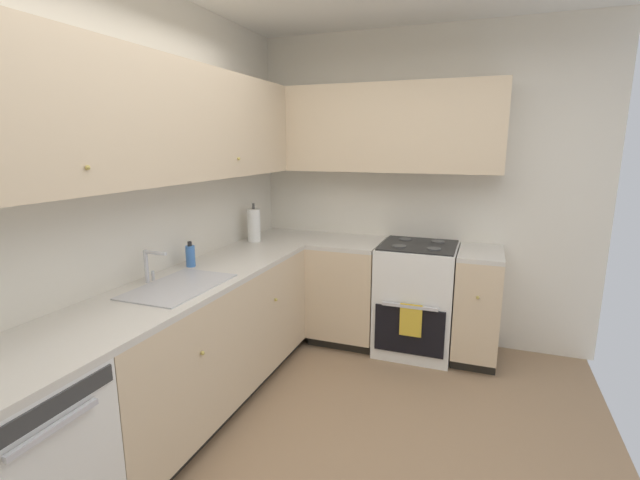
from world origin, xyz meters
The scene contains 13 objects.
wall_back centered at (0.00, 1.45, 1.34)m, with size 4.20×0.05×2.68m, color silver.
wall_right centered at (2.07, 0.00, 1.34)m, with size 0.05×2.95×2.68m, color silver.
lower_cabinets_back centered at (0.43, 1.13, 0.44)m, with size 2.04×0.62×0.88m.
countertop_back centered at (0.42, 1.13, 0.89)m, with size 3.25×0.60×0.04m, color beige.
lower_cabinets_right centered at (1.75, 0.14, 0.44)m, with size 0.62×1.54×0.88m.
countertop_right centered at (1.75, 0.14, 0.89)m, with size 0.60×1.54×0.03m.
oven_range centered at (1.77, -0.06, 0.46)m, with size 0.68×0.62×1.06m.
upper_cabinets_back centered at (0.26, 1.27, 1.86)m, with size 2.93×0.34×0.71m.
upper_cabinets_right centered at (1.89, 0.38, 1.86)m, with size 0.32×2.09×0.71m.
sink centered at (0.18, 1.10, 0.87)m, with size 0.64×0.40×0.10m.
faucet centered at (0.18, 1.30, 1.03)m, with size 0.07×0.16×0.20m.
soap_bottle centered at (0.58, 1.31, 0.99)m, with size 0.06×0.06×0.17m.
paper_towel_roll centered at (1.44, 1.29, 1.05)m, with size 0.11×0.11×0.34m.
Camera 1 is at (-1.88, -0.55, 1.73)m, focal length 25.10 mm.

